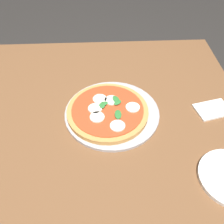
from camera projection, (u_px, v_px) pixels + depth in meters
ground_plane at (95, 194)px, 1.49m from camera, size 6.00×6.00×0.00m
dining_table at (88, 125)px, 1.04m from camera, size 1.25×0.98×0.73m
serving_tray at (112, 113)px, 0.95m from camera, size 0.36×0.36×0.01m
pizza at (108, 111)px, 0.93m from camera, size 0.30×0.30×0.03m
napkin at (213, 110)px, 0.96m from camera, size 0.15×0.12×0.01m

